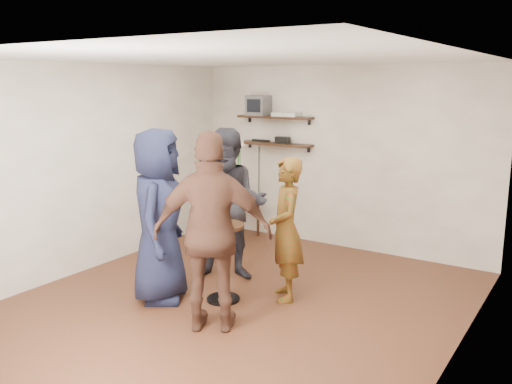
# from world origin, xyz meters

# --- Properties ---
(room) EXTENTS (4.58, 5.08, 2.68)m
(room) POSITION_xyz_m (0.00, 0.00, 1.30)
(room) COLOR #4E2819
(room) RESTS_ON ground
(shelf_upper) EXTENTS (1.20, 0.25, 0.04)m
(shelf_upper) POSITION_xyz_m (-1.00, 2.38, 1.85)
(shelf_upper) COLOR black
(shelf_upper) RESTS_ON room
(shelf_lower) EXTENTS (1.20, 0.25, 0.04)m
(shelf_lower) POSITION_xyz_m (-1.00, 2.38, 1.45)
(shelf_lower) COLOR black
(shelf_lower) RESTS_ON room
(crt_monitor) EXTENTS (0.32, 0.30, 0.30)m
(crt_monitor) POSITION_xyz_m (-1.28, 2.38, 2.02)
(crt_monitor) COLOR #59595B
(crt_monitor) RESTS_ON shelf_upper
(dvd_deck) EXTENTS (0.40, 0.24, 0.06)m
(dvd_deck) POSITION_xyz_m (-0.79, 2.38, 1.90)
(dvd_deck) COLOR silver
(dvd_deck) RESTS_ON shelf_upper
(radio) EXTENTS (0.22, 0.10, 0.10)m
(radio) POSITION_xyz_m (-0.86, 2.38, 1.52)
(radio) COLOR black
(radio) RESTS_ON shelf_lower
(power_strip) EXTENTS (0.30, 0.05, 0.03)m
(power_strip) POSITION_xyz_m (-1.28, 2.42, 1.48)
(power_strip) COLOR black
(power_strip) RESTS_ON shelf_lower
(side_table) EXTENTS (0.59, 0.59, 0.63)m
(side_table) POSITION_xyz_m (-1.44, 2.06, 0.53)
(side_table) COLOR black
(side_table) RESTS_ON room
(vase_lilies) EXTENTS (0.19, 0.20, 0.98)m
(vase_lilies) POSITION_xyz_m (-1.44, 2.06, 0.94)
(vase_lilies) COLOR white
(vase_lilies) RESTS_ON side_table
(drinks_table) EXTENTS (0.48, 0.48, 0.87)m
(drinks_table) POSITION_xyz_m (-0.18, -0.07, 0.56)
(drinks_table) COLOR black
(drinks_table) RESTS_ON room
(wine_glass_fl) EXTENTS (0.07, 0.07, 0.20)m
(wine_glass_fl) POSITION_xyz_m (-0.24, -0.09, 1.01)
(wine_glass_fl) COLOR silver
(wine_glass_fl) RESTS_ON drinks_table
(wine_glass_fr) EXTENTS (0.07, 0.07, 0.20)m
(wine_glass_fr) POSITION_xyz_m (-0.13, -0.10, 1.00)
(wine_glass_fr) COLOR silver
(wine_glass_fr) RESTS_ON drinks_table
(wine_glass_bl) EXTENTS (0.07, 0.07, 0.22)m
(wine_glass_bl) POSITION_xyz_m (-0.22, -0.02, 1.02)
(wine_glass_bl) COLOR silver
(wine_glass_bl) RESTS_ON drinks_table
(wine_glass_br) EXTENTS (0.06, 0.06, 0.19)m
(wine_glass_br) POSITION_xyz_m (-0.14, -0.05, 1.00)
(wine_glass_br) COLOR silver
(wine_glass_br) RESTS_ON drinks_table
(person_plaid) EXTENTS (0.66, 0.69, 1.58)m
(person_plaid) POSITION_xyz_m (0.36, 0.36, 0.79)
(person_plaid) COLOR #A32312
(person_plaid) RESTS_ON room
(person_dark) EXTENTS (1.12, 1.04, 1.84)m
(person_dark) POSITION_xyz_m (-0.51, 0.54, 0.92)
(person_dark) COLOR black
(person_dark) RESTS_ON room
(person_navy) EXTENTS (0.98, 1.10, 1.90)m
(person_navy) POSITION_xyz_m (-0.79, -0.40, 0.95)
(person_navy) COLOR #161A32
(person_navy) RESTS_ON room
(person_brown) EXTENTS (1.22, 0.96, 1.93)m
(person_brown) POSITION_xyz_m (0.15, -0.68, 0.97)
(person_brown) COLOR #4E2E21
(person_brown) RESTS_ON room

